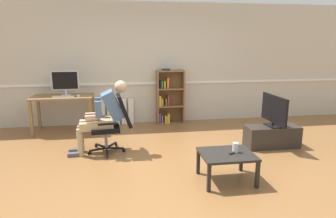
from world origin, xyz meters
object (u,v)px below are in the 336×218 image
person_seated (103,115)px  drinking_glass (235,148)px  tv_stand (272,136)px  coffee_table (227,157)px  computer_mouse (78,96)px  keyboard (63,97)px  radiator (113,112)px  spare_remote (233,153)px  computer_desk (63,101)px  bookshelf (169,98)px  imac_monitor (65,81)px  office_chair (114,121)px  tv_screen (274,110)px

person_seated → drinking_glass: size_ratio=9.21×
person_seated → tv_stand: bearing=81.4°
coffee_table → drinking_glass: drinking_glass is taller
computer_mouse → keyboard: bearing=-176.0°
radiator → person_seated: (-0.11, -1.74, 0.36)m
drinking_glass → spare_remote: size_ratio=0.88×
computer_desk → bookshelf: size_ratio=0.98×
person_seated → coffee_table: person_seated is taller
imac_monitor → office_chair: (1.00, -1.41, -0.52)m
radiator → coffee_table: radiator is taller
office_chair → person_seated: (-0.17, -0.01, 0.12)m
tv_stand → person_seated: bearing=176.0°
imac_monitor → computer_mouse: size_ratio=5.43×
computer_mouse → imac_monitor: bearing=144.1°
coffee_table → spare_remote: (0.08, -0.01, 0.06)m
computer_mouse → bookshelf: bookshelf is taller
computer_mouse → coffee_table: (2.24, -2.58, -0.43)m
computer_mouse → person_seated: bearing=-65.4°
tv_stand → office_chair: bearing=175.5°
keyboard → tv_stand: 4.09m
tv_screen → coffee_table: bearing=131.0°
keyboard → coffee_table: keyboard is taller
computer_desk → drinking_glass: bearing=-44.9°
tv_stand → drinking_glass: drinking_glass is taller
radiator → drinking_glass: 3.51m
keyboard → radiator: (0.96, 0.53, -0.47)m
radiator → coffee_table: bearing=-63.0°
computer_desk → bookshelf: bookshelf is taller
radiator → tv_screen: size_ratio=1.15×
computer_mouse → office_chair: (0.73, -1.21, -0.24)m
computer_desk → tv_stand: size_ratio=1.30×
tv_stand → coffee_table: (-1.26, -1.14, 0.15)m
keyboard → imac_monitor: bearing=85.9°
office_chair → person_seated: person_seated is taller
tv_screen → drinking_glass: 1.62m
bookshelf → drinking_glass: bookshelf is taller
computer_mouse → coffee_table: 3.44m
computer_mouse → drinking_glass: 3.49m
tv_screen → coffee_table: 1.74m
imac_monitor → bookshelf: bearing=5.6°
bookshelf → coffee_table: 3.01m
imac_monitor → keyboard: 0.35m
computer_mouse → spare_remote: (2.32, -2.59, -0.37)m
person_seated → tv_stand: 2.98m
imac_monitor → person_seated: (0.83, -1.43, -0.40)m
radiator → spare_remote: size_ratio=6.12×
computer_mouse → tv_screen: bearing=-22.2°
person_seated → tv_stand: size_ratio=1.29×
computer_desk → spare_remote: computer_desk is taller
imac_monitor → coffee_table: imac_monitor is taller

